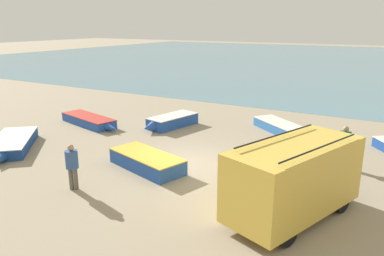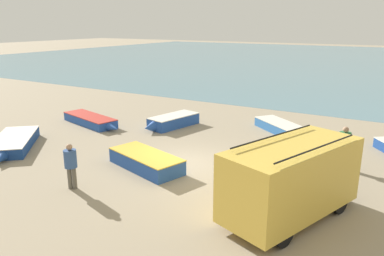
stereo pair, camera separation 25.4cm
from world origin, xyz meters
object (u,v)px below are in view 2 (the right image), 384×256
Objects in this scene: parked_van at (292,178)px; fishing_rowboat_3 at (144,160)px; fishing_rowboat_0 at (286,129)px; fisherman_0 at (344,144)px; fishing_rowboat_2 at (13,143)px; fisherman_1 at (71,162)px; fishing_rowboat_4 at (91,120)px; fishing_rowboat_1 at (172,121)px.

fishing_rowboat_3 is (-6.52, 1.05, -0.99)m from parked_van.
fisherman_0 reaches higher than fishing_rowboat_0.
fisherman_1 is (6.03, -1.80, 0.76)m from fishing_rowboat_2.
fishing_rowboat_0 is 1.04× the size of fishing_rowboat_3.
parked_van is 14.36m from fishing_rowboat_4.
fisherman_1 reaches higher than fishing_rowboat_4.
fishing_rowboat_1 is at bearing -125.09° from fishing_rowboat_0.
parked_van is at bearing -34.75° from fishing_rowboat_0.
fishing_rowboat_2 is at bearing -19.39° from fishing_rowboat_1.
fishing_rowboat_0 is at bearing -98.77° from fishing_rowboat_3.
parked_van is 1.21× the size of fishing_rowboat_2.
fishing_rowboat_4 is (-10.63, -3.94, -0.01)m from fishing_rowboat_0.
parked_van is at bearing -172.63° from fishing_rowboat_3.
fishing_rowboat_2 is (-13.51, -0.18, -1.04)m from parked_van.
fishing_rowboat_2 is at bearing 26.48° from fishing_rowboat_3.
fishing_rowboat_0 is 11.84m from fisherman_1.
fishing_rowboat_1 is at bearing -18.46° from fisherman_1.
fishing_rowboat_4 is (-4.43, -2.02, -0.07)m from fishing_rowboat_1.
fishing_rowboat_3 is 2.52× the size of fisherman_1.
fishing_rowboat_2 is at bearing 171.56° from fisherman_0.
fisherman_0 reaches higher than fisherman_1.
parked_van reaches higher than fishing_rowboat_3.
parked_van reaches higher than fishing_rowboat_1.
fisherman_1 reaches higher than fishing_rowboat_1.
fishing_rowboat_2 is at bearing -76.50° from fishing_rowboat_4.
fisherman_0 is (3.53, -3.75, 0.82)m from fishing_rowboat_0.
fishing_rowboat_3 is at bearing 58.22° from fishing_rowboat_2.
fishing_rowboat_4 is at bearing 137.54° from fishing_rowboat_2.
fishing_rowboat_1 is (-9.01, 6.95, -0.97)m from parked_van.
fisherman_0 reaches higher than fishing_rowboat_4.
fishing_rowboat_2 is 5.12m from fishing_rowboat_4.
fisherman_0 is (14.16, 0.19, 0.83)m from fishing_rowboat_4.
fisherman_1 is (-4.66, -10.86, 0.77)m from fishing_rowboat_0.
fishing_rowboat_0 is at bearing -51.43° from fisherman_1.
parked_van is 1.14× the size of fishing_rowboat_0.
fishing_rowboat_2 is at bearing 45.22° from fisherman_1.
parked_van is 1.19× the size of fishing_rowboat_3.
fishing_rowboat_0 is 8.66m from fishing_rowboat_3.
fishing_rowboat_3 is (2.49, -5.90, -0.01)m from fishing_rowboat_1.
fishing_rowboat_4 is at bearing -12.79° from fishing_rowboat_3.
fishing_rowboat_1 is at bearing -50.60° from fishing_rowboat_3.
fishing_rowboat_4 is at bearing 12.61° from fisherman_1.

